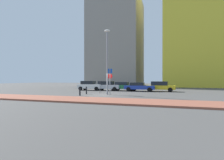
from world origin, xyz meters
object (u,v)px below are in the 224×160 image
Objects in this scene: parked_car_silver at (107,86)px; parked_car_green at (124,86)px; parked_car_yellow at (160,86)px; street_lamp at (107,57)px; parked_car_blue at (139,87)px; traffic_bollard_near at (80,92)px; parked_car_white at (90,85)px; parking_meter at (100,86)px; traffic_bollard_mid at (86,90)px; parking_sign_post at (110,78)px.

parked_car_green is at bearing 6.46° from parked_car_silver.
street_lamp reaches higher than parked_car_yellow.
parked_car_silver is 5.14m from parked_car_blue.
parked_car_green is 8.34m from street_lamp.
parked_car_green is at bearing 74.94° from traffic_bollard_near.
parked_car_white is 5.99m from parking_meter.
parking_meter is at bearing 80.48° from traffic_bollard_near.
parking_meter reaches higher than traffic_bollard_mid.
traffic_bollard_mid is at bearing -68.10° from parked_car_white.
parking_sign_post reaches higher than traffic_bollard_near.
parked_car_white is 11.11m from parked_car_yellow.
parked_car_blue is at bearing 53.23° from traffic_bollard_mid.
street_lamp is at bearing -90.90° from parked_car_green.
parking_sign_post is at bearing -110.30° from parked_car_blue.
street_lamp is 8.59× the size of traffic_bollard_near.
parked_car_yellow is (3.00, 0.63, 0.07)m from parked_car_blue.
street_lamp is 4.79m from traffic_bollard_mid.
traffic_bollard_mid is at bearing -176.30° from street_lamp.
traffic_bollard_mid is at bearing -137.12° from parked_car_yellow.
parked_car_silver is 0.94× the size of parked_car_yellow.
parked_car_blue reaches higher than traffic_bollard_mid.
parked_car_white is at bearing -173.55° from parked_car_silver.
parked_car_blue is 10.37m from traffic_bollard_near.
street_lamp reaches higher than parked_car_blue.
traffic_bollard_mid is (-2.73, -7.62, -0.26)m from parked_car_green.
parking_meter is (-7.41, -5.42, 0.14)m from parked_car_yellow.
parked_car_silver is at bearing 98.05° from parking_meter.
parked_car_yellow reaches higher than parked_car_green.
street_lamp is at bearing 40.75° from traffic_bollard_near.
parked_car_blue is 1.03× the size of parked_car_yellow.
parked_car_green is at bearing 89.10° from street_lamp.
traffic_bollard_near is at bearing -137.71° from parking_sign_post.
parking_sign_post reaches higher than parked_car_silver.
parked_car_yellow reaches higher than parked_car_blue.
parking_meter is (0.72, -5.06, 0.13)m from parked_car_silver.
parking_sign_post is at bearing -48.94° from parked_car_white.
parking_sign_post is at bearing 54.79° from street_lamp.
parked_car_green is (2.59, 0.29, -0.07)m from parked_car_silver.
parking_meter reaches higher than traffic_bollard_near.
parking_meter is 2.47m from traffic_bollard_mid.
parked_car_silver is at bearing -173.54° from parked_car_green.
parked_car_white is 4.59× the size of traffic_bollard_near.
parked_car_blue is at bearing -2.99° from parked_car_silver.
parked_car_yellow is at bearing 3.58° from parked_car_white.
parked_car_white is 0.99× the size of parked_car_silver.
parked_car_green is 0.97× the size of parked_car_blue.
parked_car_silver reaches higher than parking_meter.
parking_sign_post is at bearing -127.06° from parked_car_yellow.
parked_car_blue is at bearing 60.40° from traffic_bollard_near.
street_lamp is (-2.66, -6.89, 3.77)m from parked_car_blue.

